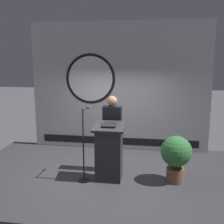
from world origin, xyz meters
TOP-DOWN VIEW (x-y plane):
  - ground_plane at (0.00, 0.00)m, footprint 40.00×40.00m
  - stage_platform at (0.00, 0.00)m, footprint 6.40×4.00m
  - banner_display at (-0.03, 1.85)m, footprint 4.81×0.12m
  - podium at (0.08, -0.24)m, footprint 0.64×0.50m
  - speaker_person at (0.07, 0.24)m, footprint 0.40×0.26m
  - microphone_stand at (-0.42, -0.33)m, footprint 0.24×0.56m
  - potted_plant at (1.43, -0.13)m, footprint 0.62×0.62m

SIDE VIEW (x-z plane):
  - ground_plane at x=0.00m, z-range 0.00..0.00m
  - stage_platform at x=0.00m, z-range 0.00..0.30m
  - microphone_stand at x=-0.42m, z-range 0.08..1.59m
  - potted_plant at x=1.43m, z-range 0.40..1.36m
  - podium at x=0.08m, z-range 0.29..1.49m
  - speaker_person at x=0.07m, z-range 0.32..2.01m
  - banner_display at x=-0.03m, z-range 0.29..3.73m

